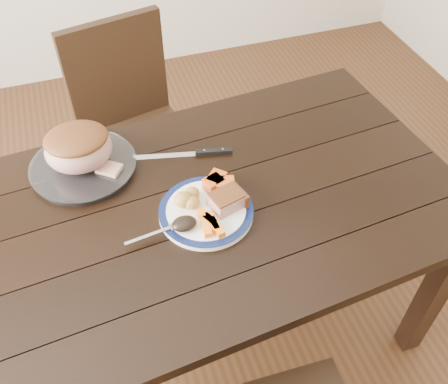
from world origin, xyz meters
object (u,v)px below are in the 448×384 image
object	(u,v)px
pork_slice	(227,200)
fork	(160,232)
chair_far	(133,121)
dining_table	(197,225)
serving_platter	(84,167)
carving_knife	(202,153)
roast_joint	(79,149)
dinner_plate	(206,212)

from	to	relation	value
pork_slice	fork	xyz separation A→B (m)	(-0.21, -0.03, -0.02)
chair_far	pork_slice	size ratio (longest dim) A/B	9.96
dining_table	serving_platter	xyz separation A→B (m)	(-0.29, 0.26, 0.10)
serving_platter	carving_knife	xyz separation A→B (m)	(0.37, -0.05, -0.00)
roast_joint	carving_knife	world-z (taller)	roast_joint
roast_joint	chair_far	bearing A→B (deg)	64.87
dinner_plate	fork	bearing A→B (deg)	-164.82
pork_slice	roast_joint	bearing A→B (deg)	140.48
chair_far	roast_joint	xyz separation A→B (m)	(-0.22, -0.47, 0.31)
chair_far	carving_knife	xyz separation A→B (m)	(0.15, -0.53, 0.23)
fork	carving_knife	world-z (taller)	fork
chair_far	serving_platter	xyz separation A→B (m)	(-0.22, -0.47, 0.23)
serving_platter	pork_slice	bearing A→B (deg)	-39.52
carving_knife	chair_far	bearing A→B (deg)	118.99
chair_far	roast_joint	size ratio (longest dim) A/B	4.55
fork	roast_joint	world-z (taller)	roast_joint
chair_far	dinner_plate	xyz separation A→B (m)	(0.09, -0.78, 0.23)
roast_joint	carving_knife	xyz separation A→B (m)	(0.37, -0.05, -0.08)
serving_platter	roast_joint	world-z (taller)	roast_joint
roast_joint	fork	bearing A→B (deg)	-63.96
chair_far	fork	size ratio (longest dim) A/B	5.22
serving_platter	carving_knife	size ratio (longest dim) A/B	1.02
pork_slice	dining_table	bearing A→B (deg)	150.00
dinner_plate	roast_joint	world-z (taller)	roast_joint
dining_table	roast_joint	bearing A→B (deg)	138.27
fork	carving_knife	bearing A→B (deg)	47.10
dining_table	carving_knife	bearing A→B (deg)	69.26
serving_platter	roast_joint	distance (m)	0.07
carving_knife	serving_platter	bearing A→B (deg)	-174.86
dinner_plate	carving_knife	world-z (taller)	dinner_plate
dinner_plate	roast_joint	distance (m)	0.44
serving_platter	dinner_plate	bearing A→B (deg)	-44.13
dinner_plate	carving_knife	xyz separation A→B (m)	(0.06, 0.25, -0.00)
dinner_plate	fork	size ratio (longest dim) A/B	1.54
dining_table	carving_knife	xyz separation A→B (m)	(0.08, 0.21, 0.10)
roast_joint	dining_table	bearing A→B (deg)	-41.73
fork	dinner_plate	bearing A→B (deg)	7.64
dinner_plate	pork_slice	bearing A→B (deg)	-4.76
fork	pork_slice	bearing A→B (deg)	1.89
chair_far	dinner_plate	world-z (taller)	chair_far
dinner_plate	pork_slice	world-z (taller)	pork_slice
dinner_plate	serving_platter	size ratio (longest dim) A/B	0.85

